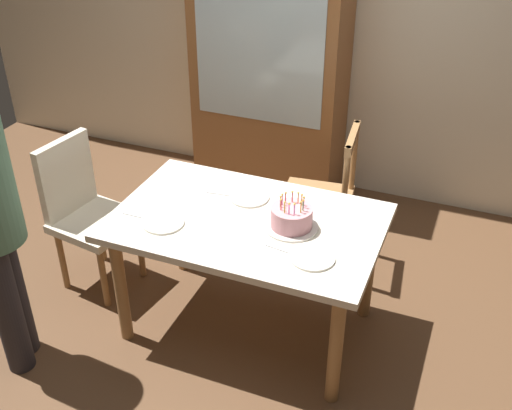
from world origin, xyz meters
TOP-DOWN VIEW (x-y plane):
  - ground at (0.00, 0.00)m, footprint 6.40×6.40m
  - back_wall at (0.00, 1.85)m, footprint 6.40×0.10m
  - dining_table at (0.00, 0.00)m, footprint 1.41×0.90m
  - birthday_cake at (0.24, 0.01)m, footprint 0.28×0.28m
  - plate_near_celebrant at (-0.39, -0.20)m, footprint 0.22×0.22m
  - plate_far_side at (-0.07, 0.20)m, footprint 0.22×0.22m
  - plate_near_guest at (0.42, -0.20)m, footprint 0.22×0.22m
  - fork_near_celebrant at (-0.55, -0.19)m, footprint 0.18×0.02m
  - fork_far_side at (-0.23, 0.18)m, footprint 0.18×0.04m
  - fork_near_guest at (0.26, -0.19)m, footprint 0.18×0.04m
  - chair_spindle_back at (0.18, 0.77)m, footprint 0.49×0.49m
  - chair_upholstered at (-1.10, 0.05)m, footprint 0.50×0.50m
  - china_cabinet at (-0.47, 1.56)m, footprint 1.10×0.45m

SIDE VIEW (x-z plane):
  - ground at x=0.00m, z-range 0.00..0.00m
  - chair_spindle_back at x=0.18m, z-range -0.02..0.93m
  - chair_upholstered at x=-1.10m, z-range 0.06..1.01m
  - dining_table at x=0.00m, z-range 0.27..1.01m
  - fork_near_celebrant at x=-0.55m, z-range 0.74..0.75m
  - fork_far_side at x=-0.23m, z-range 0.74..0.75m
  - fork_near_guest at x=0.26m, z-range 0.74..0.75m
  - plate_near_celebrant at x=-0.39m, z-range 0.74..0.75m
  - plate_far_side at x=-0.07m, z-range 0.74..0.75m
  - plate_near_guest at x=0.42m, z-range 0.74..0.75m
  - birthday_cake at x=0.24m, z-range 0.70..0.89m
  - china_cabinet at x=-0.47m, z-range 0.00..1.90m
  - back_wall at x=0.00m, z-range 0.00..2.60m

